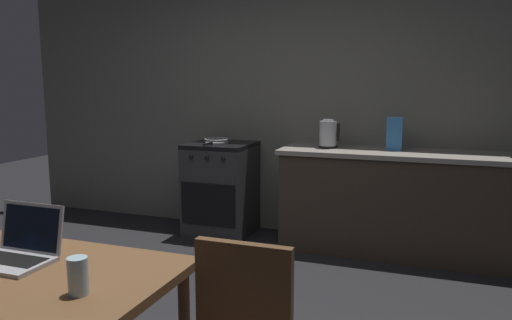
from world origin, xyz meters
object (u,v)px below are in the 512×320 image
Objects in this scene: laptop at (17,251)px; stove_oven at (221,189)px; drinking_glass at (78,276)px; frying_pan at (217,141)px; cereal_box at (394,134)px; dining_table at (24,291)px; electric_kettle at (328,134)px.

stove_oven is at bearing 88.64° from laptop.
stove_oven is at bearing 104.77° from drinking_glass.
frying_pan is 1.46× the size of cereal_box.
electric_kettle is at bearing 78.22° from dining_table.
laptop is at bearing -104.24° from electric_kettle.
frying_pan is (-0.36, 2.78, 0.13)m from laptop.
stove_oven is at bearing -179.86° from electric_kettle.
electric_kettle is at bearing 85.10° from drinking_glass.
drinking_glass is at bearing -105.29° from cereal_box.
dining_table is at bearing 165.35° from drinking_glass.
cereal_box is (1.64, 0.05, 0.12)m from frying_pan.
stove_oven is at bearing 40.79° from frying_pan.
stove_oven is 6.66× the size of drinking_glass.
dining_table is at bearing -45.93° from laptop.
cereal_box reaches higher than drinking_glass.
dining_table is at bearing -101.78° from electric_kettle.
cereal_box is (1.17, 2.92, 0.38)m from dining_table.
stove_oven is 2.16× the size of frying_pan.
dining_table is 8.73× the size of drinking_glass.
frying_pan is (-0.47, 2.87, 0.26)m from dining_table.
electric_kettle is 0.57m from cereal_box.
electric_kettle is 0.61× the size of frying_pan.
stove_oven is 1.72m from cereal_box.
laptop is 1.25× the size of electric_kettle.
laptop is at bearing 142.12° from dining_table.
cereal_box is at bearing 57.63° from laptop.
laptop is at bearing -114.32° from cereal_box.
drinking_glass is at bearing -74.55° from frying_pan.
frying_pan is (-1.07, -0.03, -0.10)m from electric_kettle.
laptop is 3.12m from cereal_box.
drinking_glass is (0.79, -2.99, 0.36)m from stove_oven.
electric_kettle is at bearing -177.98° from cereal_box.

